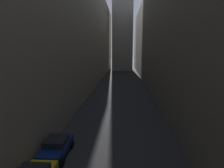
% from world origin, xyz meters
% --- Properties ---
extents(ground_plane, '(264.00, 264.00, 0.00)m').
position_xyz_m(ground_plane, '(0.00, 48.00, 0.00)').
color(ground_plane, '#232326').
extents(building_block_left, '(12.65, 108.00, 23.86)m').
position_xyz_m(building_block_left, '(-11.83, 50.00, 11.93)').
color(building_block_left, gray).
rests_on(building_block_left, ground).
extents(building_block_right, '(12.96, 108.00, 21.41)m').
position_xyz_m(building_block_right, '(11.98, 50.00, 10.70)').
color(building_block_right, '#60594F').
rests_on(building_block_right, ground).
extents(parked_car_left_far, '(1.90, 3.95, 1.44)m').
position_xyz_m(parked_car_left_far, '(-4.40, 23.13, 0.75)').
color(parked_car_left_far, navy).
rests_on(parked_car_left_far, ground).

